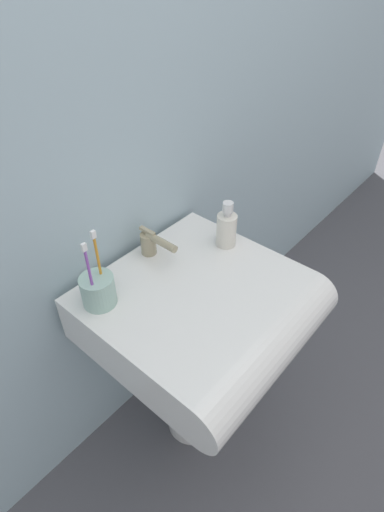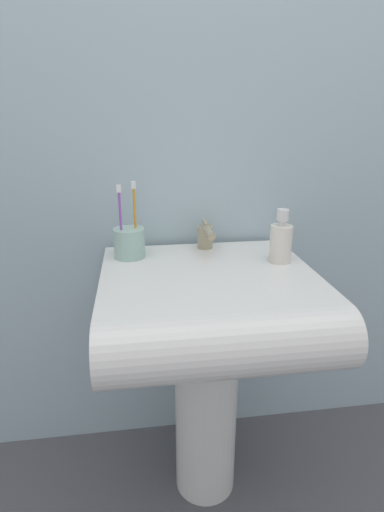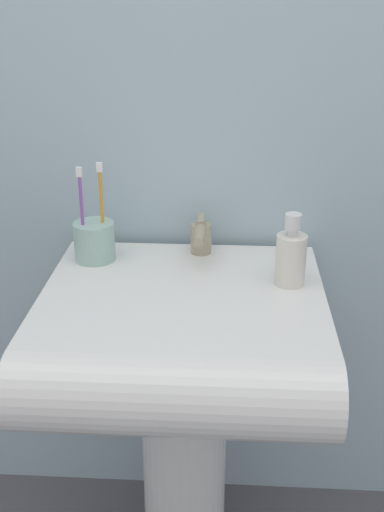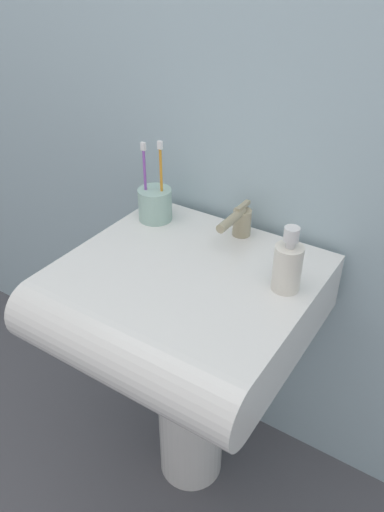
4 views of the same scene
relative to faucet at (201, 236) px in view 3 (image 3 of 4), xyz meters
The scene contains 6 objects.
wall_back 0.44m from the faucet, 103.67° to the left, with size 5.00×0.05×2.40m, color #9EB7C1.
sink_pedestal 0.51m from the faucet, 98.13° to the right, with size 0.18×0.18×0.58m, color white.
sink_basin 0.26m from the faucet, 96.21° to the right, with size 0.56×0.55×0.15m.
faucet is the anchor object (origin of this frame).
toothbrush_cup 0.23m from the faucet, behind, with size 0.09×0.09×0.22m.
soap_bottle 0.23m from the faucet, 35.78° to the right, with size 0.06×0.06×0.15m.
Camera 3 is at (0.09, -1.13, 1.30)m, focal length 45.00 mm.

